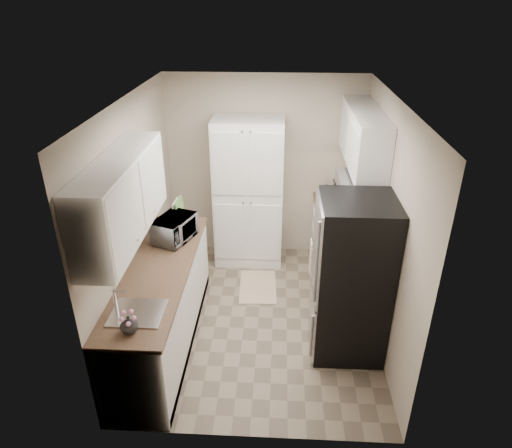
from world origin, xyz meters
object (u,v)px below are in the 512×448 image
(pantry_cabinet, at_px, (249,193))
(electric_range, at_px, (342,267))
(microwave, at_px, (174,229))
(toaster_oven, at_px, (342,194))
(wine_bottle, at_px, (173,217))
(refrigerator, at_px, (352,279))

(pantry_cabinet, distance_m, electric_range, 1.58)
(electric_range, height_order, microwave, microwave)
(electric_range, bearing_deg, toaster_oven, 86.85)
(wine_bottle, relative_size, toaster_oven, 0.69)
(microwave, height_order, toaster_oven, microwave)
(electric_range, xyz_separation_m, toaster_oven, (0.05, 0.91, 0.55))
(refrigerator, relative_size, wine_bottle, 6.31)
(toaster_oven, bearing_deg, electric_range, -109.51)
(refrigerator, height_order, toaster_oven, refrigerator)
(electric_range, height_order, toaster_oven, toaster_oven)
(microwave, bearing_deg, refrigerator, -86.83)
(pantry_cabinet, distance_m, wine_bottle, 1.19)
(wine_bottle, bearing_deg, microwave, -74.48)
(microwave, distance_m, wine_bottle, 0.30)
(microwave, xyz_separation_m, wine_bottle, (-0.08, 0.29, -0.00))
(electric_range, relative_size, toaster_oven, 2.91)
(refrigerator, relative_size, microwave, 3.48)
(electric_range, xyz_separation_m, microwave, (-1.92, -0.23, 0.58))
(microwave, bearing_deg, pantry_cabinet, -12.70)
(pantry_cabinet, relative_size, wine_bottle, 7.43)
(microwave, distance_m, toaster_oven, 2.27)
(pantry_cabinet, height_order, toaster_oven, pantry_cabinet)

